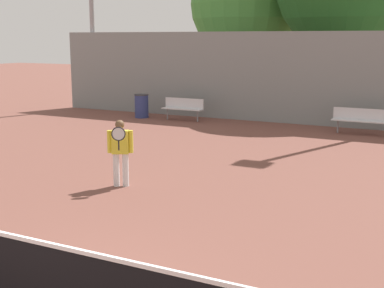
{
  "coord_description": "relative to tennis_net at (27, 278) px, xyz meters",
  "views": [
    {
      "loc": [
        4.41,
        -4.32,
        3.3
      ],
      "look_at": [
        -1.19,
        6.55,
        0.87
      ],
      "focal_mm": 50.0,
      "sensor_mm": 36.0,
      "label": 1
    }
  ],
  "objects": [
    {
      "name": "tree_green_tall",
      "position": [
        -5.91,
        21.68,
        4.44
      ],
      "size": [
        5.59,
        5.59,
        7.77
      ],
      "color": "brown",
      "rests_on": "ground_plane"
    },
    {
      "name": "bench_courtside_near",
      "position": [
        -5.79,
        14.71,
        0.04
      ],
      "size": [
        1.74,
        0.4,
        0.89
      ],
      "color": "silver",
      "rests_on": "ground_plane"
    },
    {
      "name": "tennis_net",
      "position": [
        0.0,
        0.0,
        0.0
      ],
      "size": [
        10.49,
        0.09,
        1.04
      ],
      "color": "#99999E",
      "rests_on": "ground_plane"
    },
    {
      "name": "bench_courtside_far",
      "position": [
        1.33,
        14.71,
        0.04
      ],
      "size": [
        2.17,
        0.4,
        0.89
      ],
      "color": "silver",
      "rests_on": "ground_plane"
    },
    {
      "name": "trash_bin",
      "position": [
        -7.71,
        14.58,
        -0.03
      ],
      "size": [
        0.6,
        0.6,
        0.98
      ],
      "color": "navy",
      "rests_on": "ground_plane"
    },
    {
      "name": "back_fence",
      "position": [
        0.0,
        15.9,
        1.25
      ],
      "size": [
        24.98,
        0.06,
        3.56
      ],
      "color": "gray",
      "rests_on": "ground_plane"
    },
    {
      "name": "tennis_player",
      "position": [
        -2.37,
        5.35,
        0.33
      ],
      "size": [
        0.54,
        0.51,
        1.52
      ],
      "rotation": [
        0.0,
        0.0,
        0.49
      ],
      "color": "silver",
      "rests_on": "ground_plane"
    }
  ]
}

